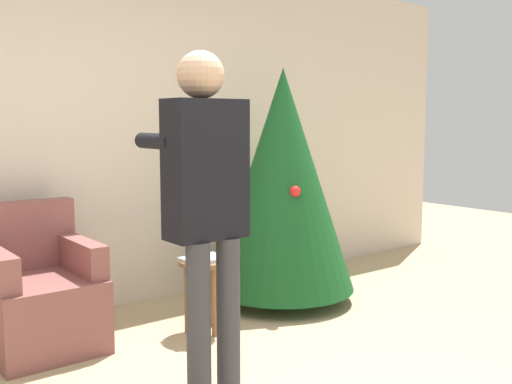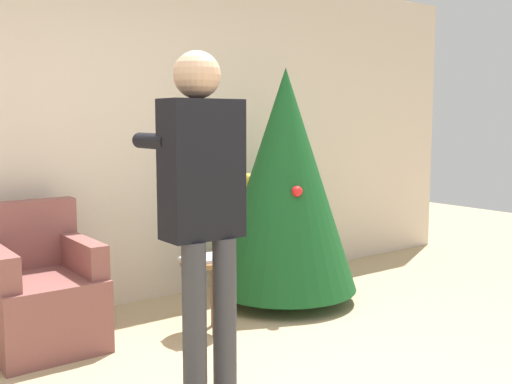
{
  "view_description": "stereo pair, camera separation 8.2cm",
  "coord_description": "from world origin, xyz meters",
  "views": [
    {
      "loc": [
        -1.76,
        -2.05,
        1.44
      ],
      "look_at": [
        0.56,
        0.93,
        0.99
      ],
      "focal_mm": 42.0,
      "sensor_mm": 36.0,
      "label": 1
    },
    {
      "loc": [
        -1.69,
        -2.1,
        1.44
      ],
      "look_at": [
        0.56,
        0.93,
        0.99
      ],
      "focal_mm": 42.0,
      "sensor_mm": 36.0,
      "label": 2
    }
  ],
  "objects": [
    {
      "name": "armchair",
      "position": [
        -0.58,
        1.71,
        0.33
      ],
      "size": [
        0.65,
        0.73,
        0.91
      ],
      "color": "brown",
      "rests_on": "ground_plane"
    },
    {
      "name": "wall_back",
      "position": [
        0.0,
        2.23,
        1.35
      ],
      "size": [
        8.0,
        0.06,
        2.7
      ],
      "color": "beige",
      "rests_on": "ground_plane"
    },
    {
      "name": "person_standing",
      "position": [
        -0.16,
        0.4,
        1.07
      ],
      "size": [
        0.41,
        0.57,
        1.78
      ],
      "color": "#38383D",
      "rests_on": "ground_plane"
    },
    {
      "name": "laptop",
      "position": [
        0.4,
        1.3,
        0.51
      ],
      "size": [
        0.29,
        0.22,
        0.02
      ],
      "color": "silver",
      "rests_on": "side_stool"
    },
    {
      "name": "christmas_tree",
      "position": [
        1.28,
        1.53,
        0.97
      ],
      "size": [
        1.15,
        1.15,
        1.85
      ],
      "color": "brown",
      "rests_on": "ground_plane"
    },
    {
      "name": "side_stool",
      "position": [
        0.4,
        1.3,
        0.4
      ],
      "size": [
        0.34,
        0.34,
        0.5
      ],
      "color": "brown",
      "rests_on": "ground_plane"
    }
  ]
}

